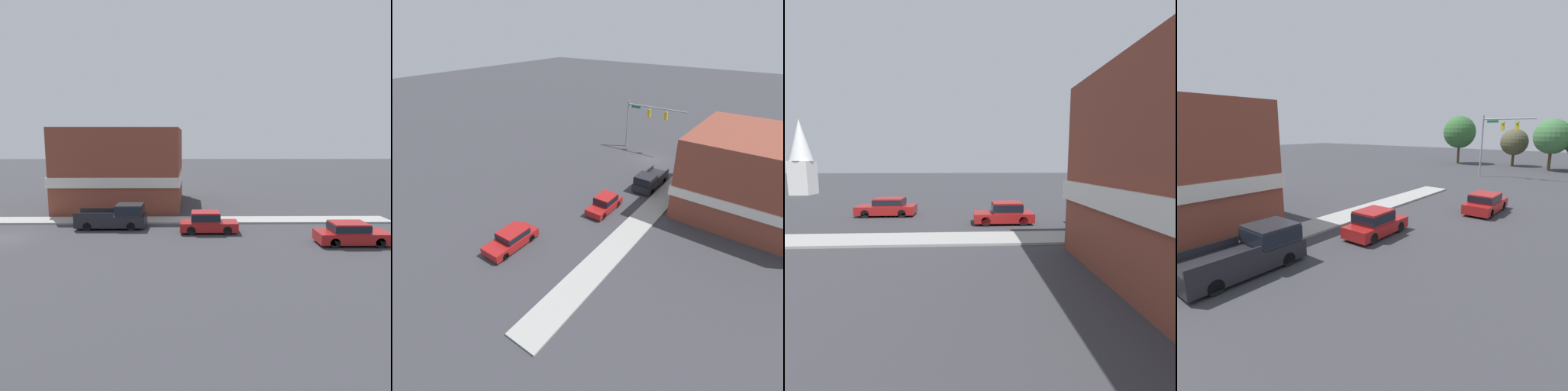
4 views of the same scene
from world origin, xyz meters
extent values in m
cube|color=#9E9E99|center=(-5.70, 0.00, 0.07)|extent=(2.40, 60.00, 0.14)
cylinder|color=black|center=(-2.55, 15.94, 0.33)|extent=(0.22, 0.66, 0.66)
cylinder|color=black|center=(-0.97, 15.94, 0.33)|extent=(0.22, 0.66, 0.66)
cylinder|color=black|center=(-2.55, 13.31, 0.33)|extent=(0.22, 0.66, 0.66)
cylinder|color=black|center=(-0.97, 13.31, 0.33)|extent=(0.22, 0.66, 0.66)
cube|color=maroon|center=(-1.76, 14.63, 0.51)|extent=(1.79, 4.23, 0.65)
cube|color=maroon|center=(-1.76, 14.37, 1.20)|extent=(1.65, 2.03, 0.74)
cube|color=black|center=(-1.76, 14.37, 1.20)|extent=(1.67, 2.11, 0.52)
cylinder|color=black|center=(0.70, 25.37, 0.33)|extent=(0.22, 0.66, 0.66)
cylinder|color=black|center=(2.43, 25.37, 0.33)|extent=(0.22, 0.66, 0.66)
cylinder|color=black|center=(0.70, 22.47, 0.33)|extent=(0.22, 0.66, 0.66)
cylinder|color=black|center=(2.43, 22.47, 0.33)|extent=(0.22, 0.66, 0.66)
cube|color=maroon|center=(1.57, 23.92, 0.53)|extent=(1.94, 4.68, 0.69)
cube|color=maroon|center=(1.57, 23.64, 1.18)|extent=(1.79, 2.25, 0.61)
cube|color=black|center=(1.57, 23.64, 1.18)|extent=(1.81, 2.34, 0.43)
cylinder|color=black|center=(-4.19, 8.76, 0.33)|extent=(0.22, 0.66, 0.66)
cylinder|color=black|center=(-2.35, 8.76, 0.33)|extent=(0.22, 0.66, 0.66)
cylinder|color=black|center=(-4.19, 5.46, 0.33)|extent=(0.22, 0.66, 0.66)
cylinder|color=black|center=(-2.35, 5.46, 0.33)|extent=(0.22, 0.66, 0.66)
cube|color=black|center=(-3.27, 7.11, 0.61)|extent=(2.06, 5.32, 0.85)
cube|color=black|center=(-3.27, 8.56, 1.45)|extent=(1.96, 2.02, 0.84)
cube|color=black|center=(-3.27, 8.56, 1.45)|extent=(1.98, 2.10, 0.59)
cube|color=black|center=(-4.24, 5.95, 1.21)|extent=(0.12, 3.00, 0.35)
cube|color=black|center=(-2.30, 5.95, 1.21)|extent=(0.12, 3.00, 0.35)
cube|color=brown|center=(-13.90, 6.46, 3.94)|extent=(13.00, 11.50, 7.89)
cube|color=silver|center=(-13.90, 6.46, 3.05)|extent=(13.30, 11.80, 0.90)
camera|label=1|loc=(25.80, 13.28, 6.98)|focal=35.00mm
camera|label=2|loc=(-15.44, 36.73, 16.55)|focal=28.00mm
camera|label=3|loc=(-20.21, 17.21, 4.33)|focal=24.00mm
camera|label=4|loc=(8.87, 0.97, 6.16)|focal=28.00mm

